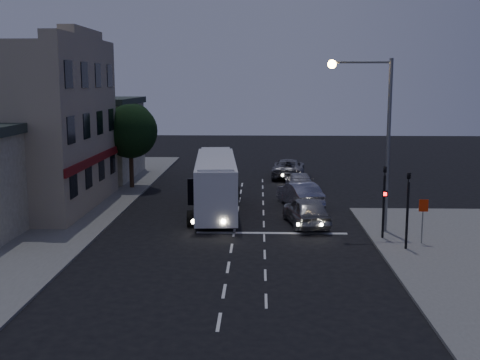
{
  "coord_description": "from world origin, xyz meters",
  "views": [
    {
      "loc": [
        1.32,
        -29.03,
        7.97
      ],
      "look_at": [
        0.19,
        5.95,
        2.2
      ],
      "focal_mm": 45.0,
      "sensor_mm": 36.0,
      "label": 1
    }
  ],
  "objects_px": {
    "car_suv": "(306,211)",
    "street_tree": "(130,129)",
    "regulatory_sign": "(423,214)",
    "tour_bus": "(216,182)",
    "car_sedan_b": "(299,182)",
    "traffic_signal_side": "(408,201)",
    "streetlight": "(376,125)",
    "car_sedan_a": "(300,194)",
    "car_sedan_c": "(288,168)",
    "traffic_signal_main": "(384,193)"
  },
  "relations": [
    {
      "from": "car_sedan_b",
      "to": "regulatory_sign",
      "type": "relative_size",
      "value": 2.08
    },
    {
      "from": "car_sedan_b",
      "to": "streetlight",
      "type": "xyz_separation_m",
      "value": [
        3.05,
        -12.48,
        5.07
      ]
    },
    {
      "from": "car_suv",
      "to": "car_sedan_b",
      "type": "xyz_separation_m",
      "value": [
        0.34,
        10.88,
        -0.15
      ]
    },
    {
      "from": "regulatory_sign",
      "to": "tour_bus",
      "type": "bearing_deg",
      "value": 145.08
    },
    {
      "from": "car_sedan_b",
      "to": "traffic_signal_side",
      "type": "relative_size",
      "value": 1.12
    },
    {
      "from": "car_sedan_a",
      "to": "car_sedan_b",
      "type": "height_order",
      "value": "car_sedan_a"
    },
    {
      "from": "tour_bus",
      "to": "street_tree",
      "type": "distance_m",
      "value": 10.76
    },
    {
      "from": "traffic_signal_side",
      "to": "streetlight",
      "type": "relative_size",
      "value": 0.46
    },
    {
      "from": "car_sedan_c",
      "to": "street_tree",
      "type": "height_order",
      "value": "street_tree"
    },
    {
      "from": "car_sedan_c",
      "to": "traffic_signal_side",
      "type": "height_order",
      "value": "traffic_signal_side"
    },
    {
      "from": "tour_bus",
      "to": "street_tree",
      "type": "xyz_separation_m",
      "value": [
        -6.88,
        7.84,
        2.65
      ]
    },
    {
      "from": "tour_bus",
      "to": "car_suv",
      "type": "relative_size",
      "value": 2.35
    },
    {
      "from": "car_sedan_a",
      "to": "street_tree",
      "type": "height_order",
      "value": "street_tree"
    },
    {
      "from": "street_tree",
      "to": "regulatory_sign",
      "type": "bearing_deg",
      "value": -41.08
    },
    {
      "from": "car_sedan_b",
      "to": "car_sedan_c",
      "type": "xyz_separation_m",
      "value": [
        -0.52,
        6.03,
        0.12
      ]
    },
    {
      "from": "car_suv",
      "to": "regulatory_sign",
      "type": "relative_size",
      "value": 2.18
    },
    {
      "from": "car_sedan_a",
      "to": "traffic_signal_side",
      "type": "bearing_deg",
      "value": 98.15
    },
    {
      "from": "tour_bus",
      "to": "streetlight",
      "type": "distance_m",
      "value": 10.73
    },
    {
      "from": "traffic_signal_main",
      "to": "street_tree",
      "type": "bearing_deg",
      "value": 137.97
    },
    {
      "from": "car_sedan_b",
      "to": "car_sedan_c",
      "type": "relative_size",
      "value": 0.81
    },
    {
      "from": "car_sedan_c",
      "to": "traffic_signal_side",
      "type": "xyz_separation_m",
      "value": [
        4.53,
        -21.91,
        1.63
      ]
    },
    {
      "from": "traffic_signal_main",
      "to": "regulatory_sign",
      "type": "relative_size",
      "value": 1.86
    },
    {
      "from": "car_sedan_b",
      "to": "traffic_signal_main",
      "type": "bearing_deg",
      "value": 101.73
    },
    {
      "from": "car_sedan_b",
      "to": "street_tree",
      "type": "bearing_deg",
      "value": -3.24
    },
    {
      "from": "traffic_signal_side",
      "to": "car_sedan_a",
      "type": "bearing_deg",
      "value": 113.41
    },
    {
      "from": "car_suv",
      "to": "car_sedan_c",
      "type": "xyz_separation_m",
      "value": [
        -0.18,
        16.91,
        -0.03
      ]
    },
    {
      "from": "street_tree",
      "to": "car_sedan_c",
      "type": "bearing_deg",
      "value": 25.39
    },
    {
      "from": "car_suv",
      "to": "car_sedan_c",
      "type": "relative_size",
      "value": 0.85
    },
    {
      "from": "traffic_signal_main",
      "to": "tour_bus",
      "type": "bearing_deg",
      "value": 144.34
    },
    {
      "from": "regulatory_sign",
      "to": "streetlight",
      "type": "xyz_separation_m",
      "value": [
        -1.96,
        2.44,
        4.14
      ]
    },
    {
      "from": "car_suv",
      "to": "car_sedan_a",
      "type": "xyz_separation_m",
      "value": [
        -0.02,
        5.09,
        -0.02
      ]
    },
    {
      "from": "tour_bus",
      "to": "car_suv",
      "type": "xyz_separation_m",
      "value": [
        5.29,
        -3.38,
        -1.03
      ]
    },
    {
      "from": "car_suv",
      "to": "car_sedan_b",
      "type": "relative_size",
      "value": 1.05
    },
    {
      "from": "tour_bus",
      "to": "car_suv",
      "type": "bearing_deg",
      "value": -36.84
    },
    {
      "from": "streetlight",
      "to": "tour_bus",
      "type": "bearing_deg",
      "value": 150.12
    },
    {
      "from": "car_sedan_b",
      "to": "tour_bus",
      "type": "bearing_deg",
      "value": 51.46
    },
    {
      "from": "tour_bus",
      "to": "traffic_signal_side",
      "type": "height_order",
      "value": "traffic_signal_side"
    },
    {
      "from": "car_sedan_b",
      "to": "traffic_signal_side",
      "type": "height_order",
      "value": "traffic_signal_side"
    },
    {
      "from": "street_tree",
      "to": "traffic_signal_main",
      "type": "bearing_deg",
      "value": -42.03
    },
    {
      "from": "traffic_signal_main",
      "to": "traffic_signal_side",
      "type": "height_order",
      "value": "same"
    },
    {
      "from": "car_suv",
      "to": "traffic_signal_side",
      "type": "relative_size",
      "value": 1.17
    },
    {
      "from": "tour_bus",
      "to": "streetlight",
      "type": "xyz_separation_m",
      "value": [
        8.67,
        -4.98,
        3.88
      ]
    },
    {
      "from": "streetlight",
      "to": "regulatory_sign",
      "type": "bearing_deg",
      "value": -51.25
    },
    {
      "from": "streetlight",
      "to": "street_tree",
      "type": "distance_m",
      "value": 20.19
    },
    {
      "from": "tour_bus",
      "to": "car_sedan_b",
      "type": "bearing_deg",
      "value": 48.91
    },
    {
      "from": "car_suv",
      "to": "street_tree",
      "type": "bearing_deg",
      "value": -52.0
    },
    {
      "from": "car_suv",
      "to": "traffic_signal_side",
      "type": "bearing_deg",
      "value": 121.69
    },
    {
      "from": "car_sedan_b",
      "to": "traffic_signal_main",
      "type": "xyz_separation_m",
      "value": [
        3.31,
        -13.9,
        1.76
      ]
    },
    {
      "from": "car_sedan_c",
      "to": "street_tree",
      "type": "relative_size",
      "value": 0.91
    },
    {
      "from": "car_sedan_c",
      "to": "traffic_signal_main",
      "type": "distance_m",
      "value": 20.36
    }
  ]
}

